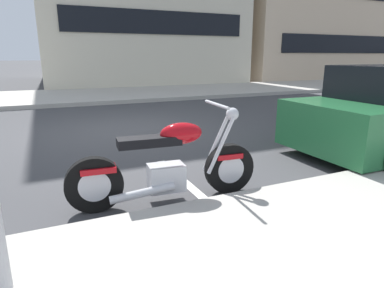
% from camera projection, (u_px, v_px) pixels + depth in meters
% --- Properties ---
extents(ground_plane, '(260.00, 260.00, 0.00)m').
position_uv_depth(ground_plane, '(125.00, 130.00, 7.34)').
color(ground_plane, '#3D3D3F').
extents(sidewalk_far_curb, '(120.00, 5.00, 0.14)m').
position_uv_depth(sidewalk_far_curb, '(315.00, 85.00, 17.92)').
color(sidewalk_far_curb, '#ADA89E').
rests_on(sidewalk_far_curb, ground).
extents(parking_stall_stripe, '(0.12, 2.20, 0.01)m').
position_uv_depth(parking_stall_stripe, '(189.00, 185.00, 4.21)').
color(parking_stall_stripe, silver).
rests_on(parking_stall_stripe, ground).
extents(parked_motorcycle, '(2.17, 0.62, 1.10)m').
position_uv_depth(parked_motorcycle, '(168.00, 166.00, 3.67)').
color(parked_motorcycle, black).
rests_on(parked_motorcycle, ground).
extents(townhouse_far_uphill, '(15.34, 8.39, 10.61)m').
position_uv_depth(townhouse_far_uphill, '(318.00, 5.00, 24.54)').
color(townhouse_far_uphill, beige).
rests_on(townhouse_far_uphill, ground).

